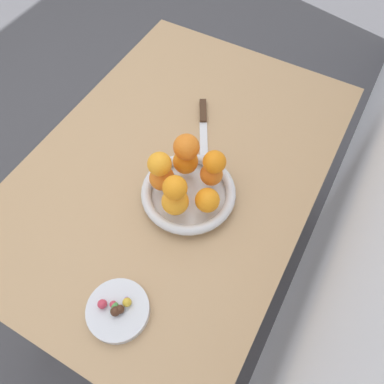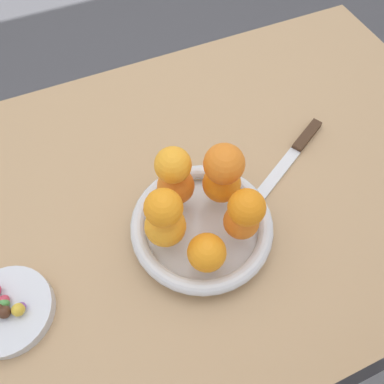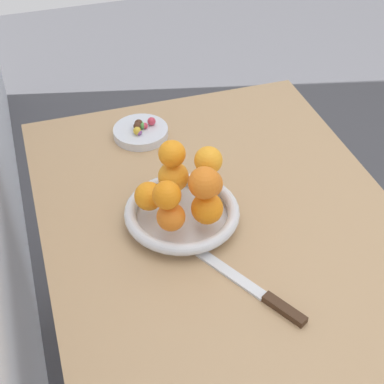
{
  "view_description": "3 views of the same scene",
  "coord_description": "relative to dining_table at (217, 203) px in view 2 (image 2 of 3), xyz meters",
  "views": [
    {
      "loc": [
        0.51,
        0.34,
        1.58
      ],
      "look_at": [
        0.09,
        0.11,
        0.81
      ],
      "focal_mm": 35.0,
      "sensor_mm": 36.0,
      "label": 1
    },
    {
      "loc": [
        0.2,
        0.34,
        1.34
      ],
      "look_at": [
        0.09,
        0.08,
        0.87
      ],
      "focal_mm": 35.0,
      "sensor_mm": 36.0,
      "label": 2
    },
    {
      "loc": [
        -0.8,
        0.34,
        1.61
      ],
      "look_at": [
        0.07,
        0.06,
        0.82
      ],
      "focal_mm": 55.0,
      "sensor_mm": 36.0,
      "label": 3
    }
  ],
  "objects": [
    {
      "name": "fruit_bowl",
      "position": [
        0.08,
        0.09,
        0.11
      ],
      "size": [
        0.24,
        0.24,
        0.04
      ],
      "color": "silver",
      "rests_on": "dining_table"
    },
    {
      "name": "orange_1",
      "position": [
        0.02,
        0.05,
        0.16
      ],
      "size": [
        0.07,
        0.07,
        0.07
      ],
      "primitive_type": "sphere",
      "color": "orange",
      "rests_on": "fruit_bowl"
    },
    {
      "name": "orange_7",
      "position": [
        0.03,
        0.05,
        0.23
      ],
      "size": [
        0.06,
        0.06,
        0.06
      ],
      "primitive_type": "sphere",
      "color": "orange",
      "rests_on": "orange_1"
    },
    {
      "name": "candy_ball_4",
      "position": [
        0.38,
        0.1,
        0.12
      ],
      "size": [
        0.01,
        0.01,
        0.01
      ],
      "primitive_type": "sphere",
      "color": "#8C4C99",
      "rests_on": "candy_dish"
    },
    {
      "name": "orange_5",
      "position": [
        0.14,
        0.09,
        0.22
      ],
      "size": [
        0.06,
        0.06,
        0.06
      ],
      "primitive_type": "sphere",
      "color": "orange",
      "rests_on": "orange_3"
    },
    {
      "name": "orange_0",
      "position": [
        0.02,
        0.12,
        0.16
      ],
      "size": [
        0.06,
        0.06,
        0.06
      ],
      "primitive_type": "sphere",
      "color": "orange",
      "rests_on": "fruit_bowl"
    },
    {
      "name": "orange_3",
      "position": [
        0.14,
        0.08,
        0.16
      ],
      "size": [
        0.07,
        0.07,
        0.07
      ],
      "primitive_type": "sphere",
      "color": "orange",
      "rests_on": "fruit_bowl"
    },
    {
      "name": "orange_8",
      "position": [
        0.03,
        0.13,
        0.21
      ],
      "size": [
        0.06,
        0.06,
        0.06
      ],
      "primitive_type": "sphere",
      "color": "orange",
      "rests_on": "orange_0"
    },
    {
      "name": "orange_2",
      "position": [
        0.1,
        0.02,
        0.16
      ],
      "size": [
        0.06,
        0.06,
        0.06
      ],
      "primitive_type": "sphere",
      "color": "orange",
      "rests_on": "fruit_bowl"
    },
    {
      "name": "ground_plane",
      "position": [
        0.0,
        0.0,
        -0.65
      ],
      "size": [
        6.0,
        6.0,
        0.0
      ],
      "primitive_type": "plane",
      "color": "#4C4C51"
    },
    {
      "name": "candy_dish",
      "position": [
        0.41,
        0.09,
        0.1
      ],
      "size": [
        0.14,
        0.14,
        0.02
      ],
      "primitive_type": "cylinder",
      "color": "silver",
      "rests_on": "dining_table"
    },
    {
      "name": "orange_6",
      "position": [
        0.1,
        0.02,
        0.22
      ],
      "size": [
        0.06,
        0.06,
        0.06
      ],
      "primitive_type": "sphere",
      "color": "orange",
      "rests_on": "orange_2"
    },
    {
      "name": "dining_table",
      "position": [
        0.0,
        0.0,
        0.0
      ],
      "size": [
        1.1,
        0.76,
        0.74
      ],
      "color": "tan",
      "rests_on": "ground_plane"
    },
    {
      "name": "candy_ball_3",
      "position": [
        0.4,
        0.08,
        0.12
      ],
      "size": [
        0.02,
        0.02,
        0.02
      ],
      "primitive_type": "sphere",
      "color": "#C6384C",
      "rests_on": "candy_dish"
    },
    {
      "name": "knife",
      "position": [
        -0.16,
        0.01,
        0.09
      ],
      "size": [
        0.24,
        0.14,
        0.01
      ],
      "color": "#3F2819",
      "rests_on": "dining_table"
    },
    {
      "name": "candy_ball_2",
      "position": [
        0.41,
        0.09,
        0.12
      ],
      "size": [
        0.02,
        0.02,
        0.02
      ],
      "primitive_type": "sphere",
      "color": "#4C9947",
      "rests_on": "candy_dish"
    },
    {
      "name": "candy_ball_1",
      "position": [
        0.39,
        0.11,
        0.12
      ],
      "size": [
        0.02,
        0.02,
        0.02
      ],
      "primitive_type": "sphere",
      "color": "gold",
      "rests_on": "candy_dish"
    },
    {
      "name": "orange_4",
      "position": [
        0.1,
        0.15,
        0.16
      ],
      "size": [
        0.06,
        0.06,
        0.06
      ],
      "primitive_type": "sphere",
      "color": "orange",
      "rests_on": "fruit_bowl"
    },
    {
      "name": "candy_ball_5",
      "position": [
        0.41,
        0.1,
        0.12
      ],
      "size": [
        0.02,
        0.02,
        0.02
      ],
      "primitive_type": "sphere",
      "color": "#472819",
      "rests_on": "candy_dish"
    }
  ]
}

